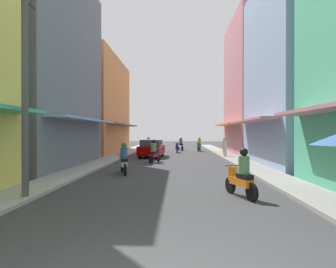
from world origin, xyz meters
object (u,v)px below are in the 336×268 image
(motorbike_blue, at_px, (177,148))
(pedestrian_midway, at_px, (224,146))
(motorbike_white, at_px, (180,144))
(pedestrian_far, at_px, (225,147))
(motorbike_silver, at_px, (124,160))
(motorbike_maroon, at_px, (155,152))
(motorbike_red, at_px, (148,144))
(motorbike_green, at_px, (199,145))
(motorbike_orange, at_px, (241,175))
(utility_pole, at_px, (25,88))
(parked_car, at_px, (152,148))

(motorbike_blue, xyz_separation_m, pedestrian_midway, (4.34, -2.45, 0.26))
(motorbike_white, height_order, pedestrian_far, pedestrian_far)
(motorbike_blue, bearing_deg, motorbike_silver, -99.93)
(motorbike_silver, xyz_separation_m, motorbike_maroon, (1.12, 5.31, 0.00))
(motorbike_red, height_order, motorbike_blue, motorbike_red)
(motorbike_maroon, height_order, motorbike_blue, motorbike_maroon)
(motorbike_white, bearing_deg, pedestrian_far, -68.33)
(motorbike_red, bearing_deg, motorbike_blue, -53.28)
(motorbike_white, relative_size, motorbike_red, 1.00)
(motorbike_white, relative_size, pedestrian_midway, 1.13)
(motorbike_green, relative_size, motorbike_maroon, 1.03)
(motorbike_silver, height_order, pedestrian_midway, motorbike_silver)
(motorbike_orange, xyz_separation_m, pedestrian_midway, (2.26, 17.58, 0.06))
(motorbike_white, height_order, motorbike_orange, same)
(motorbike_white, xyz_separation_m, utility_pole, (-4.90, -23.91, 2.70))
(motorbike_blue, xyz_separation_m, motorbike_orange, (2.07, -20.03, 0.20))
(motorbike_silver, xyz_separation_m, motorbike_orange, (4.69, -5.06, 0.00))
(motorbike_silver, bearing_deg, parked_car, 86.80)
(motorbike_orange, bearing_deg, motorbike_blue, 95.91)
(motorbike_maroon, bearing_deg, motorbike_orange, -71.00)
(motorbike_maroon, height_order, motorbike_orange, same)
(motorbike_blue, distance_m, motorbike_orange, 20.13)
(motorbike_green, bearing_deg, motorbike_orange, -90.82)
(motorbike_green, bearing_deg, parked_car, -120.37)
(motorbike_white, height_order, parked_car, motorbike_white)
(motorbike_white, distance_m, pedestrian_far, 9.55)
(motorbike_red, xyz_separation_m, utility_pole, (-1.12, -25.24, 2.70))
(pedestrian_far, bearing_deg, utility_pole, -119.26)
(pedestrian_midway, height_order, pedestrian_far, pedestrian_far)
(motorbike_maroon, distance_m, pedestrian_far, 6.73)
(motorbike_silver, relative_size, pedestrian_midway, 1.13)
(motorbike_silver, height_order, utility_pole, utility_pole)
(motorbike_red, relative_size, motorbike_orange, 1.00)
(motorbike_orange, distance_m, utility_pole, 7.16)
(motorbike_silver, bearing_deg, pedestrian_midway, 60.95)
(motorbike_silver, bearing_deg, pedestrian_far, 55.12)
(pedestrian_midway, distance_m, utility_pole, 20.43)
(pedestrian_midway, bearing_deg, pedestrian_far, -97.95)
(motorbike_silver, relative_size, motorbike_white, 1.01)
(motorbike_green, xyz_separation_m, parked_car, (-4.47, -7.63, 0.04))
(pedestrian_far, bearing_deg, motorbike_orange, -97.20)
(motorbike_maroon, relative_size, pedestrian_far, 1.03)
(motorbike_maroon, bearing_deg, motorbike_blue, 81.18)
(motorbike_maroon, bearing_deg, pedestrian_far, 36.78)
(pedestrian_far, distance_m, utility_pole, 17.43)
(motorbike_silver, distance_m, pedestrian_midway, 14.32)
(motorbike_white, bearing_deg, parked_car, -105.89)
(motorbike_green, height_order, motorbike_orange, same)
(motorbike_maroon, relative_size, motorbike_blue, 0.96)
(motorbike_red, relative_size, motorbike_maroon, 0.99)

